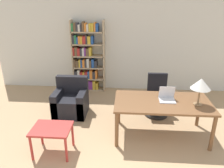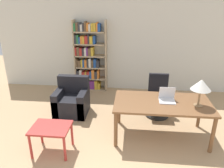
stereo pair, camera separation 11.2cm
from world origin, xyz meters
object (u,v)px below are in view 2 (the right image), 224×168
(armchair, at_px, (72,101))
(table_lamp, at_px, (201,85))
(desk, at_px, (162,106))
(laptop, at_px, (167,98))
(side_table_blue, at_px, (51,131))
(office_chair, at_px, (158,98))
(bookshelf, at_px, (89,58))

(armchair, bearing_deg, table_lamp, -17.86)
(desk, relative_size, laptop, 6.08)
(side_table_blue, bearing_deg, office_chair, 38.40)
(desk, xyz_separation_m, table_lamp, (0.63, -0.09, 0.49))
(desk, bearing_deg, table_lamp, -8.01)
(office_chair, relative_size, armchair, 1.13)
(table_lamp, distance_m, side_table_blue, 2.77)
(desk, relative_size, armchair, 2.11)
(side_table_blue, bearing_deg, armchair, 91.34)
(laptop, relative_size, office_chair, 0.31)
(armchair, distance_m, bookshelf, 1.64)
(office_chair, height_order, armchair, office_chair)
(table_lamp, distance_m, bookshelf, 3.44)
(laptop, xyz_separation_m, bookshelf, (-1.97, 2.19, 0.15))
(table_lamp, bearing_deg, armchair, 162.14)
(office_chair, bearing_deg, bookshelf, 144.65)
(table_lamp, height_order, side_table_blue, table_lamp)
(desk, xyz_separation_m, bookshelf, (-1.88, 2.25, 0.29))
(desk, distance_m, armchair, 2.19)
(laptop, relative_size, bookshelf, 0.15)
(laptop, relative_size, armchair, 0.35)
(desk, distance_m, bookshelf, 2.95)
(laptop, height_order, bookshelf, bookshelf)
(laptop, relative_size, side_table_blue, 0.45)
(armchair, bearing_deg, desk, -20.77)
(bookshelf, bearing_deg, armchair, -94.95)
(laptop, xyz_separation_m, table_lamp, (0.54, -0.15, 0.35))
(office_chair, distance_m, side_table_blue, 2.55)
(table_lamp, relative_size, side_table_blue, 0.77)
(side_table_blue, bearing_deg, desk, 19.00)
(side_table_blue, height_order, armchair, armchair)
(table_lamp, xyz_separation_m, armchair, (-2.64, 0.85, -0.87))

